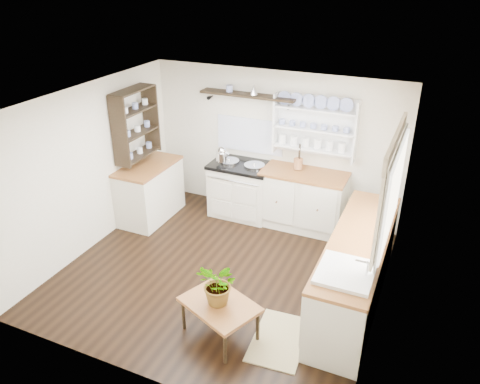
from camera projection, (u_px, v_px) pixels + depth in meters
name	position (u px, v px, depth m)	size (l,w,h in m)	color
floor	(222.00, 272.00, 6.23)	(4.00, 3.80, 0.01)	black
wall_back	(274.00, 145.00, 7.28)	(4.00, 0.02, 2.30)	beige
wall_right	(389.00, 228.00, 4.99)	(0.02, 3.80, 2.30)	beige
wall_left	(91.00, 168.00, 6.44)	(0.02, 3.80, 2.30)	beige
ceiling	(219.00, 102.00, 5.21)	(4.00, 3.80, 0.01)	white
window	(392.00, 187.00, 4.95)	(0.08, 1.55, 1.22)	white
aga_cooker	(241.00, 189.00, 7.47)	(0.98, 0.68, 0.91)	beige
back_cabinets	(303.00, 199.00, 7.12)	(1.27, 0.63, 0.90)	beige
right_cabinets	(356.00, 270.00, 5.49)	(0.62, 2.43, 0.90)	beige
belfast_sink	(344.00, 282.00, 4.73)	(0.55, 0.60, 0.45)	white
left_cabinets	(150.00, 191.00, 7.38)	(0.62, 1.13, 0.90)	beige
plate_rack	(316.00, 126.00, 6.83)	(1.20, 0.22, 0.90)	white
high_shelf	(248.00, 96.00, 6.99)	(1.50, 0.29, 0.16)	black
left_shelving	(136.00, 123.00, 6.95)	(0.28, 0.80, 1.05)	black
kettle	(222.00, 154.00, 7.21)	(0.18, 0.18, 0.22)	silver
utensil_crock	(298.00, 164.00, 7.00)	(0.14, 0.14, 0.16)	#915B35
center_table	(220.00, 307.00, 5.02)	(0.95, 0.83, 0.43)	brown
potted_plant	(219.00, 284.00, 4.89)	(0.44, 0.39, 0.49)	#3F7233
floor_rug	(279.00, 339.00, 5.10)	(0.55, 0.85, 0.02)	olive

